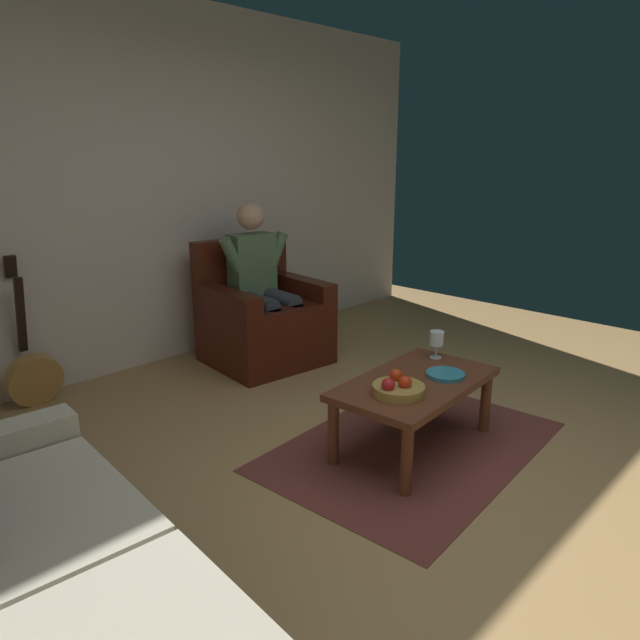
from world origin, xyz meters
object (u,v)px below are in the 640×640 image
(wine_glass_near, at_px, (437,340))
(fruit_bowl, at_px, (398,388))
(decorative_dish, at_px, (445,375))
(coffee_table, at_px, (415,390))
(person_seated, at_px, (261,278))
(guitar, at_px, (33,374))
(armchair, at_px, (262,321))

(wine_glass_near, height_order, fruit_bowl, wine_glass_near)
(wine_glass_near, relative_size, decorative_dish, 0.78)
(coffee_table, relative_size, wine_glass_near, 6.04)
(person_seated, xyz_separation_m, decorative_dish, (0.18, 1.79, -0.26))
(coffee_table, bearing_deg, wine_glass_near, -162.35)
(wine_glass_near, bearing_deg, person_seated, -88.40)
(person_seated, bearing_deg, decorative_dish, 90.31)
(person_seated, xyz_separation_m, guitar, (1.60, -0.43, -0.46))
(coffee_table, height_order, wine_glass_near, wine_glass_near)
(person_seated, relative_size, decorative_dish, 5.85)
(fruit_bowl, bearing_deg, guitar, -64.45)
(armchair, height_order, fruit_bowl, armchair)
(fruit_bowl, height_order, decorative_dish, fruit_bowl)
(coffee_table, bearing_deg, decorative_dish, 151.04)
(person_seated, relative_size, guitar, 1.27)
(person_seated, xyz_separation_m, coffee_table, (0.34, 1.70, -0.33))
(coffee_table, xyz_separation_m, fruit_bowl, (0.22, 0.05, 0.09))
(coffee_table, xyz_separation_m, guitar, (1.26, -2.13, -0.13))
(person_seated, relative_size, coffee_table, 1.23)
(armchair, relative_size, decorative_dish, 4.45)
(person_seated, distance_m, guitar, 1.72)
(person_seated, relative_size, wine_glass_near, 7.45)
(armchair, relative_size, fruit_bowl, 3.51)
(fruit_bowl, bearing_deg, coffee_table, -168.26)
(armchair, relative_size, person_seated, 0.76)
(coffee_table, xyz_separation_m, wine_glass_near, (-0.39, -0.12, 0.17))
(fruit_bowl, xyz_separation_m, decorative_dish, (-0.38, 0.04, -0.02))
(wine_glass_near, bearing_deg, coffee_table, 17.65)
(person_seated, distance_m, fruit_bowl, 1.85)
(coffee_table, relative_size, guitar, 1.03)
(armchair, bearing_deg, wine_glass_near, 97.72)
(guitar, bearing_deg, coffee_table, 120.66)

